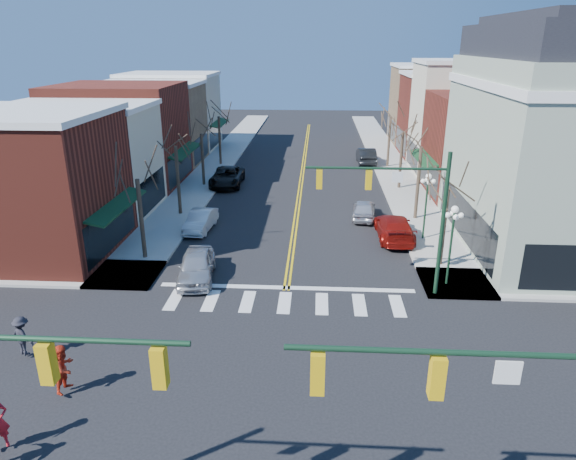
% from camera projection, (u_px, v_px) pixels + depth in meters
% --- Properties ---
extents(ground, '(160.00, 160.00, 0.00)m').
position_uv_depth(ground, '(273.00, 383.00, 18.94)').
color(ground, black).
rests_on(ground, ground).
extents(sidewalk_left, '(3.50, 70.00, 0.15)m').
position_uv_depth(sidewalk_left, '(179.00, 210.00, 38.13)').
color(sidewalk_left, '#9E9B93').
rests_on(sidewalk_left, ground).
extents(sidewalk_right, '(3.50, 70.00, 0.15)m').
position_uv_depth(sidewalk_right, '(417.00, 214.00, 37.15)').
color(sidewalk_right, '#9E9B93').
rests_on(sidewalk_right, ground).
extents(bldg_left_brick_a, '(10.00, 8.50, 8.00)m').
position_uv_depth(bldg_left_brick_a, '(22.00, 187.00, 29.42)').
color(bldg_left_brick_a, maroon).
rests_on(bldg_left_brick_a, ground).
extents(bldg_left_stucco_a, '(10.00, 7.00, 7.50)m').
position_uv_depth(bldg_left_stucco_a, '(81.00, 161.00, 36.76)').
color(bldg_left_stucco_a, beige).
rests_on(bldg_left_stucco_a, ground).
extents(bldg_left_brick_b, '(10.00, 9.00, 8.50)m').
position_uv_depth(bldg_left_brick_b, '(121.00, 135.00, 44.08)').
color(bldg_left_brick_b, maroon).
rests_on(bldg_left_brick_b, ground).
extents(bldg_left_tan, '(10.00, 7.50, 7.80)m').
position_uv_depth(bldg_left_tan, '(151.00, 125.00, 51.93)').
color(bldg_left_tan, '#997954').
rests_on(bldg_left_tan, ground).
extents(bldg_left_stucco_b, '(10.00, 8.00, 8.20)m').
position_uv_depth(bldg_left_stucco_b, '(172.00, 113.00, 59.12)').
color(bldg_left_stucco_b, beige).
rests_on(bldg_left_stucco_b, ground).
extents(bldg_right_brick_a, '(10.00, 8.50, 8.00)m').
position_uv_depth(bldg_right_brick_a, '(495.00, 146.00, 40.80)').
color(bldg_right_brick_a, maroon).
rests_on(bldg_right_brick_a, ground).
extents(bldg_right_stucco, '(10.00, 7.00, 10.00)m').
position_uv_depth(bldg_right_stucco, '(470.00, 120.00, 47.71)').
color(bldg_right_stucco, beige).
rests_on(bldg_right_stucco, ground).
extents(bldg_right_brick_b, '(10.00, 8.00, 8.50)m').
position_uv_depth(bldg_right_brick_b, '(450.00, 117.00, 55.00)').
color(bldg_right_brick_b, maroon).
rests_on(bldg_right_brick_b, ground).
extents(bldg_right_tan, '(10.00, 8.00, 9.00)m').
position_uv_depth(bldg_right_tan, '(434.00, 105.00, 62.40)').
color(bldg_right_tan, '#997954').
rests_on(bldg_right_tan, ground).
extents(traffic_mast_near_right, '(6.60, 0.28, 7.20)m').
position_uv_depth(traffic_mast_near_right, '(520.00, 429.00, 10.07)').
color(traffic_mast_near_right, '#14331E').
rests_on(traffic_mast_near_right, ground).
extents(traffic_mast_far_right, '(6.60, 0.28, 7.20)m').
position_uv_depth(traffic_mast_far_right, '(404.00, 204.00, 23.93)').
color(traffic_mast_far_right, '#14331E').
rests_on(traffic_mast_far_right, ground).
extents(lamppost_corner, '(0.36, 0.36, 4.33)m').
position_uv_depth(lamppost_corner, '(452.00, 232.00, 25.41)').
color(lamppost_corner, '#14331E').
rests_on(lamppost_corner, ground).
extents(lamppost_midblock, '(0.36, 0.36, 4.33)m').
position_uv_depth(lamppost_midblock, '(427.00, 195.00, 31.50)').
color(lamppost_midblock, '#14331E').
rests_on(lamppost_midblock, ground).
extents(tree_left_a, '(0.24, 0.24, 4.76)m').
position_uv_depth(tree_left_a, '(141.00, 220.00, 28.88)').
color(tree_left_a, '#382B21').
rests_on(tree_left_a, ground).
extents(tree_left_b, '(0.24, 0.24, 5.04)m').
position_uv_depth(tree_left_b, '(178.00, 181.00, 36.33)').
color(tree_left_b, '#382B21').
rests_on(tree_left_b, ground).
extents(tree_left_c, '(0.24, 0.24, 4.55)m').
position_uv_depth(tree_left_c, '(203.00, 160.00, 43.90)').
color(tree_left_c, '#382B21').
rests_on(tree_left_c, ground).
extents(tree_left_d, '(0.24, 0.24, 4.90)m').
position_uv_depth(tree_left_d, '(220.00, 141.00, 51.33)').
color(tree_left_d, '#382B21').
rests_on(tree_left_d, ground).
extents(tree_right_a, '(0.24, 0.24, 4.62)m').
position_uv_depth(tree_right_a, '(444.00, 227.00, 27.97)').
color(tree_right_a, '#382B21').
rests_on(tree_right_a, ground).
extents(tree_right_b, '(0.24, 0.24, 5.18)m').
position_uv_depth(tree_right_b, '(418.00, 184.00, 35.37)').
color(tree_right_b, '#382B21').
rests_on(tree_right_b, ground).
extents(tree_right_c, '(0.24, 0.24, 4.83)m').
position_uv_depth(tree_right_c, '(401.00, 161.00, 42.92)').
color(tree_right_c, '#382B21').
rests_on(tree_right_c, ground).
extents(tree_right_d, '(0.24, 0.24, 4.97)m').
position_uv_depth(tree_right_d, '(389.00, 143.00, 50.39)').
color(tree_right_d, '#382B21').
rests_on(tree_right_d, ground).
extents(car_left_near, '(2.33, 4.64, 1.52)m').
position_uv_depth(car_left_near, '(196.00, 266.00, 26.95)').
color(car_left_near, '#B4B4B9').
rests_on(car_left_near, ground).
extents(car_left_mid, '(1.70, 4.12, 1.33)m').
position_uv_depth(car_left_mid, '(201.00, 221.00, 34.03)').
color(car_left_mid, silver).
rests_on(car_left_mid, ground).
extents(car_left_far, '(2.66, 5.61, 1.55)m').
position_uv_depth(car_left_far, '(227.00, 177.00, 44.61)').
color(car_left_far, black).
rests_on(car_left_far, ground).
extents(car_right_near, '(2.22, 5.29, 1.53)m').
position_uv_depth(car_right_near, '(394.00, 227.00, 32.51)').
color(car_right_near, maroon).
rests_on(car_right_near, ground).
extents(car_right_mid, '(2.01, 4.09, 1.34)m').
position_uv_depth(car_right_mid, '(364.00, 209.00, 36.32)').
color(car_right_mid, silver).
rests_on(car_right_mid, ground).
extents(car_right_far, '(1.83, 4.98, 1.63)m').
position_uv_depth(car_right_far, '(366.00, 156.00, 52.53)').
color(car_right_far, black).
rests_on(car_right_far, ground).
extents(pedestrian_red_b, '(0.83, 0.99, 1.80)m').
position_uv_depth(pedestrian_red_b, '(64.00, 368.00, 18.04)').
color(pedestrian_red_b, red).
rests_on(pedestrian_red_b, sidewalk_left).
extents(pedestrian_dark_b, '(1.22, 1.02, 1.65)m').
position_uv_depth(pedestrian_dark_b, '(22.00, 336.00, 20.16)').
color(pedestrian_dark_b, black).
rests_on(pedestrian_dark_b, sidewalk_left).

